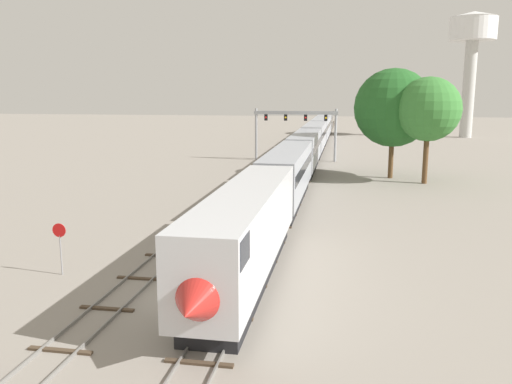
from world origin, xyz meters
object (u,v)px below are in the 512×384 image
at_px(signal_gantry, 295,122).
at_px(stop_sign, 60,242).
at_px(trackside_tree_left, 393,108).
at_px(passenger_train, 311,143).
at_px(trackside_tree_mid, 429,109).
at_px(water_tower, 472,39).

relative_size(signal_gantry, stop_sign, 4.20).
height_order(signal_gantry, trackside_tree_left, trackside_tree_left).
bearing_deg(passenger_train, stop_sign, -101.22).
bearing_deg(signal_gantry, trackside_tree_mid, -46.91).
height_order(passenger_train, trackside_tree_mid, trackside_tree_mid).
bearing_deg(water_tower, signal_gantry, -125.50).
bearing_deg(stop_sign, signal_gantry, 81.28).
relative_size(passenger_train, trackside_tree_mid, 10.25).
bearing_deg(passenger_train, trackside_tree_mid, -51.07).
distance_m(trackside_tree_left, trackside_tree_mid, 4.65).
bearing_deg(water_tower, stop_sign, -112.88).
bearing_deg(water_tower, trackside_tree_mid, -105.32).
bearing_deg(trackside_tree_mid, passenger_train, 128.93).
xyz_separation_m(passenger_train, trackside_tree_left, (10.20, -13.62, 5.45)).
bearing_deg(trackside_tree_mid, trackside_tree_left, 136.57).
height_order(water_tower, trackside_tree_mid, water_tower).
relative_size(passenger_train, trackside_tree_left, 9.40).
bearing_deg(trackside_tree_left, water_tower, 70.99).
bearing_deg(trackside_tree_left, trackside_tree_mid, -43.43).
distance_m(signal_gantry, stop_sign, 51.23).
bearing_deg(water_tower, passenger_train, -123.56).
height_order(signal_gantry, water_tower, water_tower).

